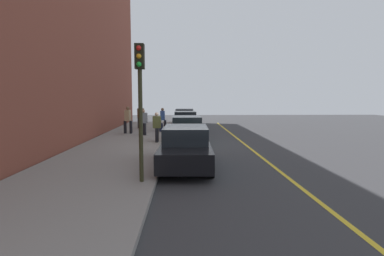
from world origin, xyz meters
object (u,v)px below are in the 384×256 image
Objects in this scene: parked_car_charcoal at (185,121)px; pedestrian_tan_coat at (128,119)px; pedestrian_grey_coat at (143,121)px; traffic_light_pole at (140,89)px; pedestrian_olive_coat at (157,126)px; pedestrian_brown_coat at (141,116)px; parked_car_navy at (185,117)px; parked_car_green at (187,130)px; parked_car_black at (186,147)px; rolling_suitcase at (161,127)px; pedestrian_blue_coat at (163,119)px.

pedestrian_tan_coat reaches higher than parked_car_charcoal.
traffic_light_pole reaches higher than pedestrian_grey_coat.
pedestrian_brown_coat is (-7.48, -1.92, 0.09)m from pedestrian_olive_coat.
parked_car_navy is at bearing 176.30° from traffic_light_pole.
parked_car_green is (6.07, 0.06, 0.00)m from parked_car_charcoal.
pedestrian_grey_coat is at bearing -159.96° from pedestrian_olive_coat.
parked_car_charcoal and parked_car_black have the same top height.
parked_car_navy is 2.42× the size of pedestrian_tan_coat.
pedestrian_olive_coat is at bearing 14.38° from pedestrian_brown_coat.
pedestrian_brown_coat is (-0.88, -3.49, 0.35)m from parked_car_charcoal.
pedestrian_grey_coat is 2.29m from rolling_suitcase.
pedestrian_olive_coat is 0.90× the size of pedestrian_brown_coat.
pedestrian_tan_coat is (-9.60, -3.86, 0.36)m from parked_car_black.
parked_car_green is at bearing 46.80° from pedestrian_grey_coat.
traffic_light_pole is 13.38m from rolling_suitcase.
pedestrian_tan_coat is at bearing -158.08° from parked_car_black.
parked_car_green is 5.37m from pedestrian_blue_coat.
pedestrian_blue_coat is 2.63m from pedestrian_brown_coat.
pedestrian_olive_coat is at bearing -13.39° from parked_car_charcoal.
pedestrian_blue_coat is at bearing -171.73° from parked_car_black.
parked_car_charcoal is at bearing 0.31° from parked_car_navy.
parked_car_charcoal is 4.67m from pedestrian_tan_coat.
traffic_light_pole reaches higher than parked_car_black.
parked_car_black is 2.83× the size of pedestrian_blue_coat.
parked_car_navy is 2.71× the size of pedestrian_olive_coat.
pedestrian_grey_coat reaches higher than parked_car_charcoal.
parked_car_green is 5.30m from pedestrian_tan_coat.
pedestrian_tan_coat is 0.46× the size of traffic_light_pole.
pedestrian_tan_coat reaches higher than pedestrian_grey_coat.
traffic_light_pole is (2.48, -1.30, 2.08)m from parked_car_black.
pedestrian_blue_coat is 2.74m from pedestrian_tan_coat.
traffic_light_pole is (19.95, -1.29, 2.08)m from parked_car_navy.
parked_car_green is at bearing 48.33° from pedestrian_tan_coat.
pedestrian_olive_coat is (0.52, -1.63, 0.26)m from parked_car_green.
pedestrian_tan_coat is (1.57, -2.24, 0.08)m from pedestrian_blue_coat.
parked_car_navy is 20.10m from traffic_light_pole.
parked_car_green is 2.33× the size of pedestrian_brown_coat.
rolling_suitcase is (-1.08, 2.17, -0.67)m from pedestrian_tan_coat.
parked_car_black is 10.82m from rolling_suitcase.
pedestrian_tan_coat reaches higher than pedestrian_olive_coat.
pedestrian_brown_coat is at bearing -38.05° from parked_car_navy.
parked_car_green is 4.93m from rolling_suitcase.
pedestrian_grey_coat is at bearing -17.01° from parked_car_navy.
rolling_suitcase is at bearing -178.39° from pedestrian_olive_coat.
pedestrian_grey_coat is at bearing -162.79° from parked_car_black.
parked_car_charcoal is 1.06× the size of traffic_light_pole.
traffic_light_pole reaches higher than pedestrian_brown_coat.
parked_car_navy and parked_car_green have the same top height.
parked_car_green is 2.58× the size of pedestrian_olive_coat.
traffic_light_pole is at bearing -5.15° from parked_car_charcoal.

